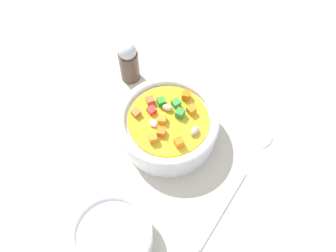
{
  "coord_description": "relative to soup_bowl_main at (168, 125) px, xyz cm",
  "views": [
    {
      "loc": [
        27.58,
        -10.18,
        53.8
      ],
      "look_at": [
        0.0,
        0.0,
        2.55
      ],
      "focal_mm": 39.36,
      "sensor_mm": 36.0,
      "label": 1
    }
  ],
  "objects": [
    {
      "name": "side_bowl_small",
      "position": [
        13.62,
        -13.27,
        -0.74
      ],
      "size": [
        11.4,
        11.4,
        4.16
      ],
      "color": "white",
      "rests_on": "ground_plane"
    },
    {
      "name": "ground_plane",
      "position": [
        0.0,
        -0.0,
        -3.89
      ],
      "size": [
        140.0,
        140.0,
        2.0
      ],
      "primitive_type": "cube",
      "color": "#BAB2A0"
    },
    {
      "name": "spoon",
      "position": [
        10.75,
        9.05,
        -2.5
      ],
      "size": [
        14.73,
        19.34,
        0.88
      ],
      "rotation": [
        0.0,
        0.0,
        2.2
      ],
      "color": "silver",
      "rests_on": "ground_plane"
    },
    {
      "name": "soup_bowl_main",
      "position": [
        0.0,
        0.0,
        0.0
      ],
      "size": [
        16.17,
        16.17,
        6.03
      ],
      "color": "white",
      "rests_on": "ground_plane"
    },
    {
      "name": "pepper_shaker",
      "position": [
        -13.42,
        -2.27,
        1.34
      ],
      "size": [
        3.43,
        3.43,
        8.55
      ],
      "color": "#4C3828",
      "rests_on": "ground_plane"
    }
  ]
}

